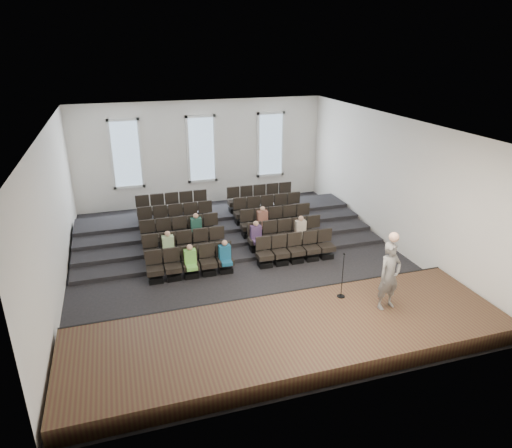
{
  "coord_description": "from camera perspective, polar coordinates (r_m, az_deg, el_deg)",
  "views": [
    {
      "loc": [
        -3.91,
        -14.48,
        7.47
      ],
      "look_at": [
        0.74,
        0.5,
        1.21
      ],
      "focal_mm": 32.0,
      "sensor_mm": 36.0,
      "label": 1
    }
  ],
  "objects": [
    {
      "name": "wall_left",
      "position": [
        15.45,
        -24.08,
        1.04
      ],
      "size": [
        0.04,
        14.0,
        5.0
      ],
      "primitive_type": "cube",
      "color": "white",
      "rests_on": "ground"
    },
    {
      "name": "stage_lip",
      "position": [
        13.84,
        1.81,
        -9.68
      ],
      "size": [
        11.8,
        0.06,
        0.52
      ],
      "primitive_type": "cube",
      "color": "black",
      "rests_on": "ground"
    },
    {
      "name": "wall_front",
      "position": [
        9.78,
        9.09,
        -9.1
      ],
      "size": [
        12.0,
        0.04,
        5.0
      ],
      "primitive_type": "cube",
      "color": "white",
      "rests_on": "ground"
    },
    {
      "name": "wall_back",
      "position": [
        22.41,
        -6.83,
        8.8
      ],
      "size": [
        12.0,
        0.04,
        5.0
      ],
      "primitive_type": "cube",
      "color": "white",
      "rests_on": "ground"
    },
    {
      "name": "speaker",
      "position": [
        13.16,
        16.33,
        -6.24
      ],
      "size": [
        0.79,
        0.59,
        1.98
      ],
      "primitive_type": "imported",
      "rotation": [
        0.0,
        0.0,
        0.18
      ],
      "color": "slate",
      "rests_on": "stage"
    },
    {
      "name": "wall_right",
      "position": [
        18.24,
        16.61,
        5.04
      ],
      "size": [
        0.04,
        14.0,
        5.0
      ],
      "primitive_type": "cube",
      "color": "white",
      "rests_on": "ground"
    },
    {
      "name": "seating_rows",
      "position": [
        17.83,
        -3.25,
        -0.65
      ],
      "size": [
        6.8,
        4.7,
        1.67
      ],
      "color": "black",
      "rests_on": "ground"
    },
    {
      "name": "audience",
      "position": [
        16.74,
        -3.26,
        -1.64
      ],
      "size": [
        5.45,
        2.64,
        1.1
      ],
      "color": "#79CF53",
      "rests_on": "seating_rows"
    },
    {
      "name": "mic_stand",
      "position": [
        13.63,
        10.68,
        -7.36
      ],
      "size": [
        0.24,
        0.24,
        1.42
      ],
      "color": "black",
      "rests_on": "stage"
    },
    {
      "name": "stage",
      "position": [
        12.46,
        4.53,
        -13.72
      ],
      "size": [
        11.8,
        3.6,
        0.5
      ],
      "primitive_type": "cube",
      "color": "#44331D",
      "rests_on": "ground"
    },
    {
      "name": "ground",
      "position": [
        16.75,
        -1.9,
        -4.73
      ],
      "size": [
        14.0,
        14.0,
        0.0
      ],
      "primitive_type": "plane",
      "color": "black",
      "rests_on": "ground"
    },
    {
      "name": "risers",
      "position": [
        19.48,
        -4.4,
        -0.22
      ],
      "size": [
        11.8,
        4.8,
        0.6
      ],
      "color": "black",
      "rests_on": "ground"
    },
    {
      "name": "ceiling",
      "position": [
        15.2,
        -2.14,
        12.43
      ],
      "size": [
        12.0,
        14.0,
        0.02
      ],
      "primitive_type": "cube",
      "color": "white",
      "rests_on": "ground"
    },
    {
      "name": "windows",
      "position": [
        22.3,
        -6.82,
        9.27
      ],
      "size": [
        8.44,
        0.1,
        3.24
      ],
      "color": "white",
      "rests_on": "wall_back"
    }
  ]
}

